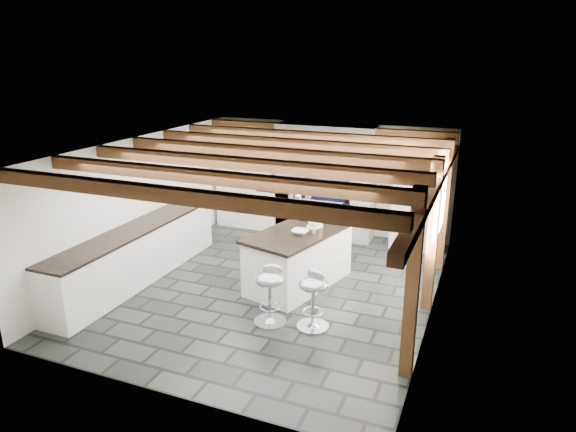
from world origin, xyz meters
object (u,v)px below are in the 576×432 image
at_px(kitchen_island, 299,257).
at_px(bar_stool_near, 314,293).
at_px(range_cooker, 325,214).
at_px(bar_stool_far, 270,288).

distance_m(kitchen_island, bar_stool_near, 1.40).
xyz_separation_m(range_cooker, kitchen_island, (0.36, -2.45, 0.01)).
xyz_separation_m(bar_stool_near, bar_stool_far, (-0.61, -0.10, 0.01)).
height_order(range_cooker, bar_stool_far, range_cooker).
relative_size(range_cooker, kitchen_island, 0.48).
relative_size(kitchen_island, bar_stool_far, 2.42).
relative_size(range_cooker, bar_stool_near, 1.19).
bearing_deg(bar_stool_near, kitchen_island, 135.86).
height_order(kitchen_island, bar_stool_near, kitchen_island).
xyz_separation_m(kitchen_island, bar_stool_far, (0.07, -1.32, 0.05)).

